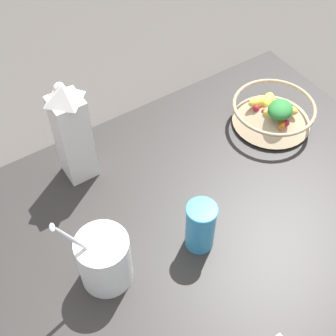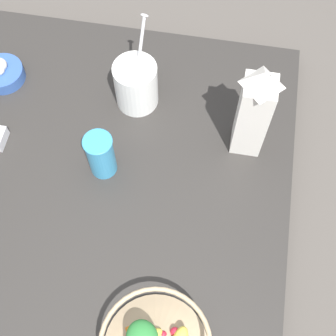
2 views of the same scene
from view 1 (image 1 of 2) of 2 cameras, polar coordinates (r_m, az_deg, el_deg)
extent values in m
plane|color=#4C4742|center=(1.12, 9.25, -11.13)|extent=(6.00, 6.00, 0.00)
cube|color=#2D2B28|center=(1.10, 9.41, -10.50)|extent=(1.07, 1.07, 0.05)
cylinder|color=tan|center=(1.34, 12.40, 5.48)|extent=(0.12, 0.12, 0.01)
cone|color=tan|center=(1.32, 12.63, 6.48)|extent=(0.22, 0.22, 0.05)
torus|color=tan|center=(1.30, 12.83, 7.34)|extent=(0.23, 0.23, 0.01)
ellipsoid|color=#EFD64C|center=(1.31, 13.85, 6.91)|extent=(0.08, 0.08, 0.03)
ellipsoid|color=#EFD64C|center=(1.29, 12.78, 6.35)|extent=(0.05, 0.06, 0.03)
ellipsoid|color=#EFD64C|center=(1.32, 10.94, 7.96)|extent=(0.06, 0.04, 0.03)
ellipsoid|color=#EFD64C|center=(1.33, 12.13, 8.11)|extent=(0.07, 0.06, 0.03)
cylinder|color=orange|center=(1.32, 11.38, 7.50)|extent=(0.04, 0.03, 0.02)
cylinder|color=orange|center=(1.28, 13.82, 5.27)|extent=(0.04, 0.03, 0.01)
sphere|color=red|center=(1.31, 12.70, 6.85)|extent=(0.02, 0.02, 0.02)
sphere|color=red|center=(1.32, 14.07, 7.19)|extent=(0.02, 0.02, 0.02)
sphere|color=red|center=(1.34, 12.17, 8.29)|extent=(0.02, 0.02, 0.02)
sphere|color=red|center=(1.30, 11.61, 6.73)|extent=(0.01, 0.01, 0.01)
sphere|color=red|center=(1.28, 14.24, 5.33)|extent=(0.02, 0.02, 0.02)
sphere|color=red|center=(1.31, 10.70, 7.20)|extent=(0.02, 0.02, 0.02)
ellipsoid|color=#2D7F38|center=(1.28, 13.52, 6.92)|extent=(0.10, 0.09, 0.04)
cube|color=silver|center=(1.13, -11.45, 3.55)|extent=(0.07, 0.07, 0.24)
pyramid|color=silver|center=(1.03, -12.66, 8.93)|extent=(0.07, 0.07, 0.04)
cylinder|color=white|center=(1.05, -13.10, 9.43)|extent=(0.03, 0.01, 0.03)
cylinder|color=white|center=(0.98, -7.74, -11.03)|extent=(0.11, 0.11, 0.13)
cylinder|color=white|center=(0.94, -8.09, -9.42)|extent=(0.10, 0.10, 0.02)
cylinder|color=silver|center=(0.91, -10.65, -9.10)|extent=(0.08, 0.02, 0.16)
ellipsoid|color=silver|center=(0.84, -13.95, -7.05)|extent=(0.02, 0.02, 0.01)
cylinder|color=#3893C6|center=(1.02, 3.98, -7.11)|extent=(0.06, 0.06, 0.13)
torus|color=#3893C6|center=(0.97, 4.18, -5.08)|extent=(0.07, 0.07, 0.01)
camera|label=2|loc=(1.08, 31.00, 52.16)|focal=50.00mm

